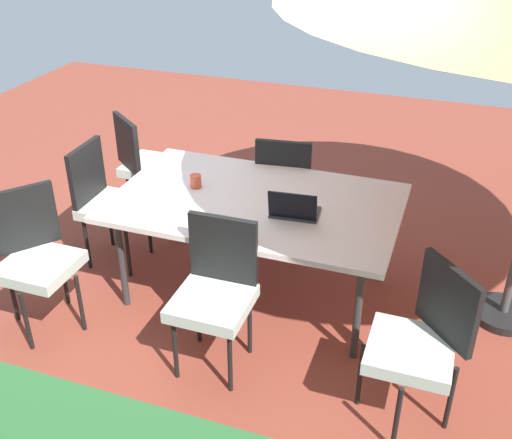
{
  "coord_description": "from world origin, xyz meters",
  "views": [
    {
      "loc": [
        -1.26,
        3.56,
        2.78
      ],
      "look_at": [
        0.0,
        0.0,
        0.62
      ],
      "focal_mm": 43.05,
      "sensor_mm": 36.0,
      "label": 1
    }
  ],
  "objects_px": {
    "chair_south": "(286,183)",
    "chair_northwest": "(421,339)",
    "chair_northeast": "(35,254)",
    "laptop": "(294,210)",
    "chair_north": "(215,289)",
    "chair_southeast": "(145,162)",
    "chair_east": "(107,199)",
    "cup": "(196,181)",
    "dining_table": "(256,206)"
  },
  "relations": [
    {
      "from": "dining_table",
      "to": "chair_northeast",
      "type": "xyz_separation_m",
      "value": [
        1.28,
        0.81,
        -0.18
      ]
    },
    {
      "from": "chair_northwest",
      "to": "cup",
      "type": "bearing_deg",
      "value": -160.44
    },
    {
      "from": "chair_southeast",
      "to": "chair_south",
      "type": "bearing_deg",
      "value": -141.78
    },
    {
      "from": "chair_northwest",
      "to": "laptop",
      "type": "bearing_deg",
      "value": -170.31
    },
    {
      "from": "chair_southeast",
      "to": "cup",
      "type": "distance_m",
      "value": 1.12
    },
    {
      "from": "chair_south",
      "to": "cup",
      "type": "height_order",
      "value": "chair_south"
    },
    {
      "from": "chair_southeast",
      "to": "chair_south",
      "type": "height_order",
      "value": "same"
    },
    {
      "from": "chair_east",
      "to": "chair_north",
      "type": "bearing_deg",
      "value": -124.2
    },
    {
      "from": "laptop",
      "to": "cup",
      "type": "distance_m",
      "value": 0.81
    },
    {
      "from": "chair_east",
      "to": "laptop",
      "type": "bearing_deg",
      "value": -97.56
    },
    {
      "from": "chair_east",
      "to": "laptop",
      "type": "relative_size",
      "value": 2.87
    },
    {
      "from": "cup",
      "to": "chair_south",
      "type": "bearing_deg",
      "value": -122.83
    },
    {
      "from": "chair_northeast",
      "to": "chair_north",
      "type": "bearing_deg",
      "value": -50.3
    },
    {
      "from": "chair_south",
      "to": "chair_northeast",
      "type": "distance_m",
      "value": 2.02
    },
    {
      "from": "chair_southeast",
      "to": "chair_south",
      "type": "relative_size",
      "value": 1.0
    },
    {
      "from": "chair_north",
      "to": "chair_southeast",
      "type": "distance_m",
      "value": 2.01
    },
    {
      "from": "chair_north",
      "to": "laptop",
      "type": "xyz_separation_m",
      "value": [
        -0.3,
        -0.64,
        0.27
      ]
    },
    {
      "from": "chair_south",
      "to": "cup",
      "type": "distance_m",
      "value": 0.9
    },
    {
      "from": "chair_southeast",
      "to": "laptop",
      "type": "distance_m",
      "value": 1.86
    },
    {
      "from": "chair_east",
      "to": "chair_northwest",
      "type": "bearing_deg",
      "value": -110.43
    },
    {
      "from": "dining_table",
      "to": "chair_east",
      "type": "bearing_deg",
      "value": -1.71
    },
    {
      "from": "chair_north",
      "to": "cup",
      "type": "relative_size",
      "value": 10.25
    },
    {
      "from": "chair_east",
      "to": "chair_south",
      "type": "bearing_deg",
      "value": -60.94
    },
    {
      "from": "chair_northwest",
      "to": "chair_east",
      "type": "height_order",
      "value": "same"
    },
    {
      "from": "chair_southeast",
      "to": "chair_south",
      "type": "distance_m",
      "value": 1.29
    },
    {
      "from": "cup",
      "to": "chair_southeast",
      "type": "bearing_deg",
      "value": -41.0
    },
    {
      "from": "chair_southeast",
      "to": "cup",
      "type": "bearing_deg",
      "value": 177.05
    },
    {
      "from": "dining_table",
      "to": "chair_south",
      "type": "height_order",
      "value": "chair_south"
    },
    {
      "from": "laptop",
      "to": "chair_east",
      "type": "bearing_deg",
      "value": -11.67
    },
    {
      "from": "chair_north",
      "to": "chair_east",
      "type": "distance_m",
      "value": 1.49
    },
    {
      "from": "chair_east",
      "to": "chair_northeast",
      "type": "bearing_deg",
      "value": 176.58
    },
    {
      "from": "chair_north",
      "to": "chair_south",
      "type": "bearing_deg",
      "value": 89.94
    },
    {
      "from": "chair_southeast",
      "to": "cup",
      "type": "height_order",
      "value": "chair_southeast"
    },
    {
      "from": "chair_east",
      "to": "cup",
      "type": "height_order",
      "value": "chair_east"
    },
    {
      "from": "chair_north",
      "to": "chair_northeast",
      "type": "distance_m",
      "value": 1.29
    },
    {
      "from": "chair_northeast",
      "to": "laptop",
      "type": "height_order",
      "value": "laptop"
    },
    {
      "from": "chair_northwest",
      "to": "chair_southeast",
      "type": "bearing_deg",
      "value": -165.59
    },
    {
      "from": "chair_north",
      "to": "chair_east",
      "type": "height_order",
      "value": "same"
    },
    {
      "from": "laptop",
      "to": "cup",
      "type": "xyz_separation_m",
      "value": [
        0.79,
        -0.18,
        0.0
      ]
    },
    {
      "from": "chair_northeast",
      "to": "laptop",
      "type": "relative_size",
      "value": 2.87
    },
    {
      "from": "laptop",
      "to": "chair_southeast",
      "type": "bearing_deg",
      "value": -34.38
    },
    {
      "from": "chair_north",
      "to": "chair_northwest",
      "type": "distance_m",
      "value": 1.24
    },
    {
      "from": "chair_north",
      "to": "chair_east",
      "type": "bearing_deg",
      "value": 146.29
    },
    {
      "from": "dining_table",
      "to": "chair_northwest",
      "type": "distance_m",
      "value": 1.51
    },
    {
      "from": "dining_table",
      "to": "chair_north",
      "type": "relative_size",
      "value": 2.03
    },
    {
      "from": "chair_north",
      "to": "cup",
      "type": "height_order",
      "value": "chair_north"
    },
    {
      "from": "cup",
      "to": "chair_northeast",
      "type": "bearing_deg",
      "value": 46.91
    },
    {
      "from": "chair_north",
      "to": "chair_southeast",
      "type": "xyz_separation_m",
      "value": [
        1.31,
        -1.53,
        0.0
      ]
    },
    {
      "from": "chair_south",
      "to": "chair_northwest",
      "type": "bearing_deg",
      "value": 121.12
    },
    {
      "from": "chair_north",
      "to": "chair_northwest",
      "type": "xyz_separation_m",
      "value": [
        -1.24,
        0.05,
        0.0
      ]
    }
  ]
}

